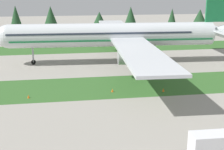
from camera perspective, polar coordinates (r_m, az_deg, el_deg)
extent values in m
cube|color=#336028|center=(64.23, -3.36, -2.20)|extent=(320.00, 14.84, 0.01)
cube|color=#336028|center=(104.59, -5.63, 4.74)|extent=(320.00, 14.84, 0.01)
cylinder|color=silver|center=(83.66, 0.15, 7.23)|extent=(53.42, 8.51, 6.05)
sphere|color=silver|center=(84.94, -18.10, 6.59)|extent=(5.93, 5.93, 5.93)
cone|color=silver|center=(91.55, 18.79, 7.42)|extent=(9.34, 6.17, 5.75)
cube|color=#19703D|center=(83.82, 0.15, 6.51)|extent=(52.13, 8.57, 0.36)
cube|color=#283342|center=(83.26, -2.09, 7.70)|extent=(46.94, 8.27, 0.44)
cube|color=silver|center=(63.94, 5.15, 3.99)|extent=(10.08, 36.03, 0.54)
cylinder|color=#A3A3A8|center=(69.27, 3.22, 3.25)|extent=(5.34, 3.57, 3.33)
cube|color=silver|center=(104.65, 0.65, 8.59)|extent=(10.08, 36.03, 0.54)
cylinder|color=#A3A3A8|center=(99.51, 0.29, 7.07)|extent=(5.34, 3.57, 3.33)
cube|color=silver|center=(98.77, 16.46, 8.42)|extent=(5.32, 13.18, 0.38)
cube|color=#19703D|center=(90.60, 18.84, 12.26)|extent=(7.61, 1.00, 10.29)
cylinder|color=#A3A3A8|center=(84.59, -14.00, 4.20)|extent=(0.44, 0.44, 5.91)
cylinder|color=black|center=(85.20, -13.87, 2.26)|extent=(1.22, 0.48, 1.20)
cylinder|color=#A3A3A8|center=(81.34, 3.42, 4.29)|extent=(0.44, 0.44, 5.66)
cylinder|color=black|center=(81.95, 3.39, 2.35)|extent=(1.73, 0.67, 1.70)
cylinder|color=#A3A3A8|center=(88.38, 2.63, 5.21)|extent=(0.44, 0.44, 5.66)
cylinder|color=black|center=(88.94, 2.61, 3.42)|extent=(1.73, 0.67, 1.70)
cube|color=silver|center=(38.82, 17.15, -11.88)|extent=(4.55, 2.40, 2.80)
cone|color=orange|center=(62.31, 9.17, -2.64)|extent=(0.44, 0.44, 0.66)
cone|color=orange|center=(59.89, -14.72, -3.74)|extent=(0.44, 0.44, 0.63)
cone|color=orange|center=(61.31, 0.07, -2.75)|extent=(0.44, 0.44, 0.64)
cylinder|color=#4C3823|center=(141.88, -16.67, 7.71)|extent=(0.70, 0.70, 3.35)
cone|color=#1E4223|center=(141.24, -16.86, 10.12)|extent=(4.74, 4.74, 8.63)
cylinder|color=#4C3823|center=(143.12, -10.81, 8.11)|extent=(0.70, 0.70, 3.15)
cone|color=#1E4223|center=(142.51, -10.93, 10.38)|extent=(5.83, 5.83, 8.24)
cylinder|color=#4C3823|center=(139.50, -2.26, 8.16)|extent=(0.70, 0.70, 3.03)
cone|color=#1E4223|center=(138.98, -2.28, 10.02)|extent=(6.02, 6.02, 6.05)
cylinder|color=#4C3823|center=(144.30, 3.32, 8.42)|extent=(0.70, 0.70, 3.16)
cone|color=#1E4223|center=(143.72, 3.36, 10.59)|extent=(5.36, 5.36, 7.79)
cylinder|color=#4C3823|center=(147.61, 10.60, 8.43)|extent=(0.70, 0.70, 3.60)
cone|color=#1E4223|center=(147.09, 10.70, 10.39)|extent=(3.62, 3.62, 6.50)
cylinder|color=#4C3823|center=(155.27, 15.33, 8.43)|extent=(0.70, 0.70, 3.27)
cone|color=#1E4223|center=(154.80, 15.45, 10.16)|extent=(5.87, 5.87, 6.14)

